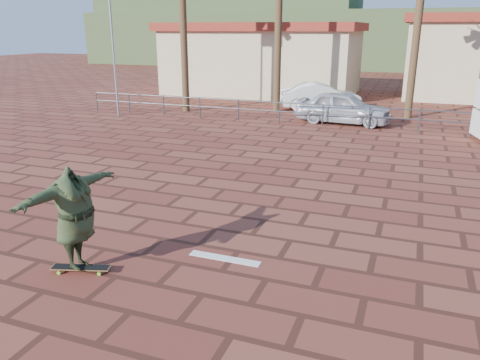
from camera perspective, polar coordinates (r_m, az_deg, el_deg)
name	(u,v)px	position (r m, az deg, el deg)	size (l,w,h in m)	color
ground	(216,229)	(10.22, -2.97, -5.99)	(120.00, 120.00, 0.00)	brown
paint_stripe	(225,258)	(8.97, -1.88, -9.53)	(1.40, 0.22, 0.01)	white
guardrail	(323,111)	(21.17, 10.08, 8.28)	(24.06, 0.06, 1.00)	#47494F
flagpole	(113,17)	(23.84, -15.22, 18.57)	(1.30, 0.10, 8.00)	gray
building_west	(263,58)	(32.12, 2.85, 14.62)	(12.60, 7.60, 4.50)	beige
hill_front	(387,39)	(58.68, 17.50, 16.07)	(70.00, 18.00, 6.00)	#384C28
hill_back	(229,30)	(69.50, -1.35, 17.85)	(35.00, 14.00, 8.00)	#384C28
longboard	(81,268)	(8.94, -18.84, -10.09)	(1.07, 0.54, 0.10)	olive
skateboarder	(75,219)	(8.55, -19.47, -4.45)	(2.29, 0.62, 1.86)	#2D3A1F
car_silver	(343,108)	(22.03, 12.47, 8.62)	(1.71, 4.24, 1.45)	#BABCC2
car_white	(320,96)	(25.73, 9.78, 10.02)	(1.48, 4.24, 1.40)	white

